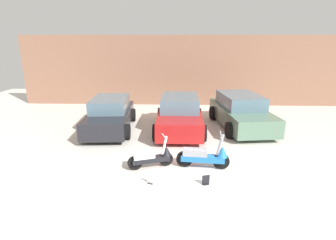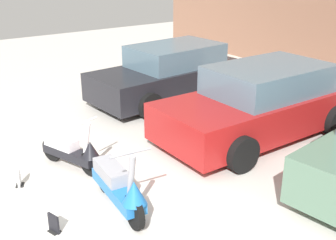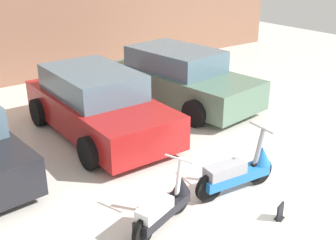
{
  "view_description": "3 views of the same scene",
  "coord_description": "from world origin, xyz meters",
  "px_view_note": "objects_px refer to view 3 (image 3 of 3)",
  "views": [
    {
      "loc": [
        -0.57,
        -6.55,
        3.61
      ],
      "look_at": [
        -0.92,
        2.27,
        0.99
      ],
      "focal_mm": 28.0,
      "sensor_mm": 36.0,
      "label": 1
    },
    {
      "loc": [
        4.83,
        -1.8,
        3.41
      ],
      "look_at": [
        -0.79,
        2.18,
        0.69
      ],
      "focal_mm": 45.0,
      "sensor_mm": 36.0,
      "label": 2
    },
    {
      "loc": [
        -4.41,
        -3.67,
        3.87
      ],
      "look_at": [
        -0.13,
        2.1,
        0.91
      ],
      "focal_mm": 45.0,
      "sensor_mm": 36.0,
      "label": 3
    }
  ],
  "objects_px": {
    "scooter_front_left": "(165,205)",
    "placard_near_right_scooter": "(280,212)",
    "scooter_front_right": "(239,170)",
    "car_rear_center": "(97,104)",
    "car_rear_right": "(180,78)"
  },
  "relations": [
    {
      "from": "scooter_front_left",
      "to": "car_rear_right",
      "type": "height_order",
      "value": "car_rear_right"
    },
    {
      "from": "scooter_front_left",
      "to": "car_rear_center",
      "type": "height_order",
      "value": "car_rear_center"
    },
    {
      "from": "scooter_front_right",
      "to": "placard_near_right_scooter",
      "type": "distance_m",
      "value": 1.0
    },
    {
      "from": "scooter_front_left",
      "to": "car_rear_center",
      "type": "bearing_deg",
      "value": 58.37
    },
    {
      "from": "scooter_front_right",
      "to": "car_rear_center",
      "type": "relative_size",
      "value": 0.38
    },
    {
      "from": "scooter_front_right",
      "to": "car_rear_center",
      "type": "distance_m",
      "value": 3.69
    },
    {
      "from": "scooter_front_right",
      "to": "placard_near_right_scooter",
      "type": "height_order",
      "value": "scooter_front_right"
    },
    {
      "from": "scooter_front_right",
      "to": "car_rear_right",
      "type": "height_order",
      "value": "car_rear_right"
    },
    {
      "from": "scooter_front_left",
      "to": "placard_near_right_scooter",
      "type": "relative_size",
      "value": 5.12
    },
    {
      "from": "scooter_front_right",
      "to": "car_rear_center",
      "type": "bearing_deg",
      "value": 107.56
    },
    {
      "from": "scooter_front_left",
      "to": "scooter_front_right",
      "type": "bearing_deg",
      "value": -18.0
    },
    {
      "from": "scooter_front_right",
      "to": "scooter_front_left",
      "type": "bearing_deg",
      "value": -173.17
    },
    {
      "from": "car_rear_center",
      "to": "car_rear_right",
      "type": "xyz_separation_m",
      "value": [
        2.69,
        0.49,
        0.01
      ]
    },
    {
      "from": "car_rear_right",
      "to": "placard_near_right_scooter",
      "type": "bearing_deg",
      "value": -28.97
    },
    {
      "from": "scooter_front_left",
      "to": "car_rear_right",
      "type": "bearing_deg",
      "value": 30.5
    }
  ]
}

